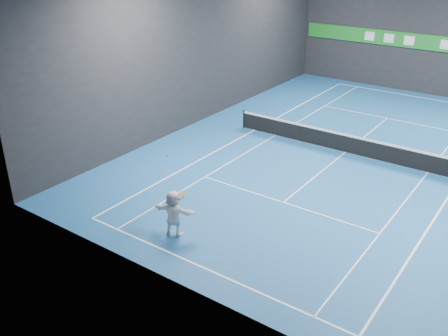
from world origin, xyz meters
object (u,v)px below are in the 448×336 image
Objects in this scene: tennis_ball at (167,156)px; tennis_racket at (181,197)px; player at (173,213)px; tennis_net at (346,143)px.

tennis_ball is 1.57m from tennis_racket.
tennis_racket is at bearing 4.26° from tennis_ball.
player is 0.14× the size of tennis_net.
tennis_racket reaches higher than player.
tennis_ball reaches higher than tennis_racket.
tennis_ball is 0.11× the size of tennis_racket.
tennis_ball is at bearing -101.82° from tennis_net.
tennis_net is 11.03m from tennis_racket.
tennis_ball reaches higher than tennis_net.
tennis_net is at bearing 80.69° from tennis_racket.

